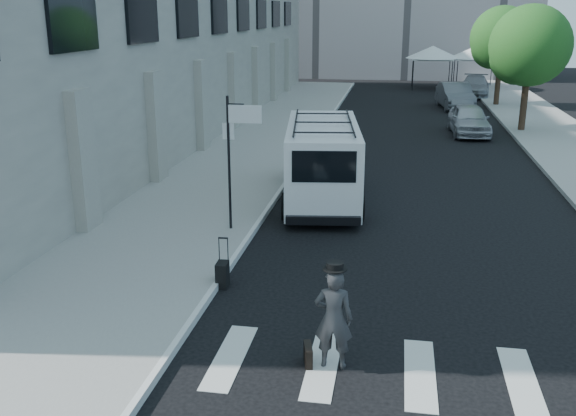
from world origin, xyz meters
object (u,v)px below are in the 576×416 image
at_px(cargo_van, 322,161).
at_px(parked_car_c, 475,86).
at_px(parked_car_a, 469,120).
at_px(suitcase, 222,274).
at_px(parked_car_b, 455,96).
at_px(businessman, 334,319).
at_px(briefcase, 308,355).

distance_m(cargo_van, parked_car_c, 28.19).
xyz_separation_m(parked_car_a, parked_car_c, (1.80, 14.95, -0.02)).
bearing_deg(suitcase, parked_car_b, 73.44).
height_order(parked_car_b, parked_car_c, parked_car_b).
distance_m(businessman, cargo_van, 9.90).
relative_size(businessman, cargo_van, 0.26).
bearing_deg(parked_car_a, suitcase, -112.50).
bearing_deg(briefcase, parked_car_b, 68.29).
distance_m(cargo_van, parked_car_a, 13.47).
distance_m(parked_car_a, parked_car_b, 8.68).
relative_size(businessman, parked_car_a, 0.41).
xyz_separation_m(cargo_van, parked_car_a, (5.60, 12.25, -0.53)).
bearing_deg(cargo_van, businessman, -89.60).
bearing_deg(briefcase, cargo_van, 82.42).
height_order(briefcase, parked_car_b, parked_car_b).
xyz_separation_m(parked_car_a, parked_car_b, (0.00, 8.68, 0.05)).
bearing_deg(parked_car_c, briefcase, -92.62).
xyz_separation_m(suitcase, parked_car_a, (6.90, 19.23, 0.44)).
bearing_deg(parked_car_c, cargo_van, -97.95).
height_order(briefcase, cargo_van, cargo_van).
height_order(suitcase, parked_car_c, parked_car_c).
bearing_deg(businessman, suitcase, -46.76).
relative_size(briefcase, suitcase, 0.41).
bearing_deg(businessman, briefcase, -0.15).
bearing_deg(cargo_van, parked_car_a, 57.93).
distance_m(businessman, briefcase, 0.82).
bearing_deg(briefcase, suitcase, 115.51).
relative_size(suitcase, parked_car_c, 0.22).
bearing_deg(cargo_van, briefcase, -91.98).
xyz_separation_m(briefcase, parked_car_b, (4.65, 30.73, 0.60)).
distance_m(briefcase, cargo_van, 9.91).
height_order(businessman, cargo_van, cargo_van).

